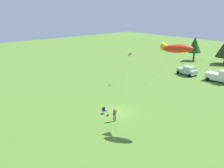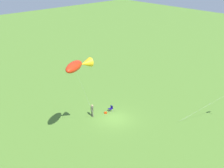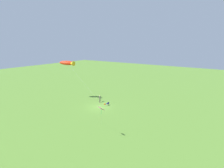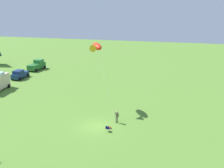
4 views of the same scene
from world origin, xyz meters
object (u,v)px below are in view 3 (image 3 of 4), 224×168
(kite_large_fish, at_px, (68,63))
(kite_diamond_rainbow, at_px, (101,109))
(person_kite_flyer, at_px, (100,98))
(folding_chair, at_px, (108,103))
(backpack_on_grass, at_px, (105,104))

(kite_large_fish, xyz_separation_m, kite_diamond_rainbow, (-16.34, 9.15, -4.27))
(person_kite_flyer, height_order, kite_diamond_rainbow, kite_diamond_rainbow)
(folding_chair, xyz_separation_m, backpack_on_grass, (0.93, -0.04, -0.38))
(person_kite_flyer, relative_size, backpack_on_grass, 5.44)
(folding_chair, xyz_separation_m, kite_large_fish, (8.02, 3.81, 8.93))
(person_kite_flyer, height_order, folding_chair, person_kite_flyer)
(backpack_on_grass, bearing_deg, kite_large_fish, 28.49)
(backpack_on_grass, xyz_separation_m, kite_large_fish, (7.09, 3.85, 9.30))
(person_kite_flyer, bearing_deg, kite_diamond_rainbow, 137.74)
(backpack_on_grass, bearing_deg, person_kite_flyer, -15.69)
(folding_chair, height_order, kite_large_fish, kite_large_fish)
(backpack_on_grass, relative_size, kite_diamond_rainbow, 0.06)
(backpack_on_grass, distance_m, kite_diamond_rainbow, 16.73)
(person_kite_flyer, xyz_separation_m, backpack_on_grass, (-1.85, 0.52, -0.91))
(person_kite_flyer, xyz_separation_m, folding_chair, (-2.78, 0.56, -0.53))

